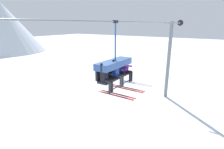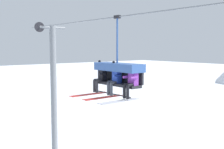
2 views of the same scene
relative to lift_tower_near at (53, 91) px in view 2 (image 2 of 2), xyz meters
name	(u,v)px [view 2 (image 2 of 2)]	position (x,y,z in m)	size (l,w,h in m)	color
lift_tower_near	(53,91)	(0.00, 0.00, 0.00)	(0.36, 1.88, 8.30)	slate
lift_cable	(172,10)	(9.35, -0.78, 3.71)	(20.70, 0.05, 0.05)	slate
chairlift_chair	(119,71)	(6.78, -0.71, 1.69)	(2.24, 0.74, 2.94)	#232328
skier_black	(100,76)	(5.87, -0.92, 1.41)	(0.48, 1.70, 1.34)	black
skier_blue	(114,78)	(6.78, -0.92, 1.41)	(0.48, 1.70, 1.34)	#2847B7
skier_purple	(131,81)	(7.69, -0.93, 1.39)	(0.46, 1.70, 1.23)	purple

